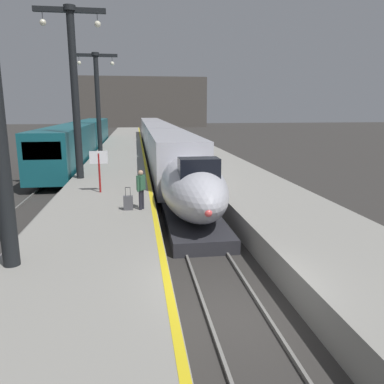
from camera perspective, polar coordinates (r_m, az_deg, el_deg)
name	(u,v)px	position (r m, az deg, el deg)	size (l,w,h in m)	color
ground_plane	(237,317)	(10.33, 6.73, -18.19)	(260.00, 260.00, 0.00)	#33302D
platform_left	(118,164)	(33.68, -11.08, 4.17)	(4.80, 110.00, 1.05)	gray
platform_right	(209,162)	(34.26, 2.61, 4.52)	(4.80, 110.00, 1.05)	gray
platform_left_safety_stripe	(144,157)	(33.58, -7.22, 5.19)	(0.20, 107.80, 0.01)	yellow
rail_main_left	(155,164)	(36.47, -5.67, 4.22)	(0.08, 110.00, 0.12)	slate
rail_main_right	(170,164)	(36.57, -3.31, 4.28)	(0.08, 110.00, 0.12)	slate
rail_secondary_left	(67,166)	(36.99, -18.33, 3.77)	(0.08, 110.00, 0.12)	slate
rail_secondary_right	(84,165)	(36.76, -16.02, 3.86)	(0.08, 110.00, 0.12)	slate
highspeed_train_main	(159,140)	(40.74, -4.98, 7.78)	(2.92, 57.56, 3.60)	silver
regional_train_adjacent	(83,138)	(42.59, -16.16, 7.78)	(2.85, 36.60, 3.80)	#145660
station_column_mid	(74,79)	(24.06, -17.34, 15.95)	(4.00, 0.68, 9.88)	black
station_column_far	(97,94)	(37.89, -14.06, 14.17)	(4.00, 0.68, 9.26)	black
passenger_near_edge	(141,187)	(16.07, -7.69, 0.83)	(0.39, 0.50, 1.69)	#23232D
rolling_suitcase	(128,203)	(16.21, -9.58, -1.62)	(0.40, 0.22, 0.98)	#4C4C51
departure_info_board	(99,163)	(19.71, -13.85, 4.25)	(0.90, 0.10, 2.12)	maroon
terminus_back_wall	(144,102)	(110.60, -7.30, 13.28)	(36.00, 2.00, 14.00)	#4C4742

